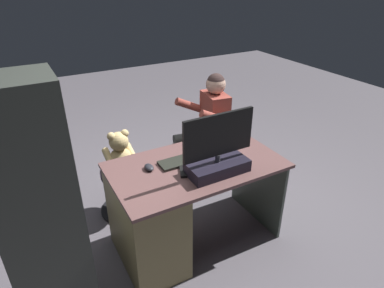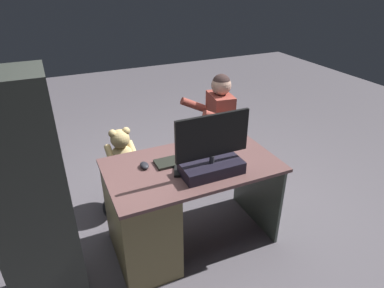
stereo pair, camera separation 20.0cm
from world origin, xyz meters
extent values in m
plane|color=#5B565D|center=(0.00, 0.00, 0.00)|extent=(10.00, 10.00, 0.00)
cube|color=brown|center=(0.00, 0.39, 0.71)|extent=(1.25, 0.72, 0.03)
cube|color=olive|center=(0.42, 0.39, 0.35)|extent=(0.40, 0.67, 0.70)
cube|color=#455046|center=(-0.60, 0.39, 0.35)|extent=(0.02, 0.65, 0.70)
cube|color=black|center=(-0.07, 0.56, 0.77)|extent=(0.43, 0.22, 0.09)
cylinder|color=#333338|center=(-0.07, 0.56, 0.84)|extent=(0.04, 0.04, 0.05)
cube|color=black|center=(-0.07, 0.56, 1.02)|extent=(0.53, 0.02, 0.30)
cube|color=#19598C|center=(-0.07, 0.54, 1.02)|extent=(0.49, 0.00, 0.27)
cube|color=black|center=(0.04, 0.32, 0.74)|extent=(0.42, 0.14, 0.02)
ellipsoid|color=#26262D|center=(0.33, 0.30, 0.74)|extent=(0.06, 0.10, 0.04)
cylinder|color=white|center=(-0.28, 0.22, 0.78)|extent=(0.08, 0.08, 0.11)
cube|color=black|center=(0.14, 0.44, 0.73)|extent=(0.10, 0.16, 0.02)
cylinder|color=black|center=(0.38, -0.25, 0.01)|extent=(0.46, 0.46, 0.03)
cylinder|color=gray|center=(0.38, -0.25, 0.20)|extent=(0.04, 0.04, 0.35)
cylinder|color=#413541|center=(0.38, -0.25, 0.41)|extent=(0.38, 0.38, 0.06)
ellipsoid|color=#DDBE7D|center=(0.38, -0.25, 0.54)|extent=(0.20, 0.17, 0.21)
sphere|color=#DDBE7D|center=(0.38, -0.25, 0.71)|extent=(0.16, 0.16, 0.16)
sphere|color=beige|center=(0.38, -0.32, 0.70)|extent=(0.06, 0.06, 0.06)
sphere|color=#DDBE7D|center=(0.32, -0.25, 0.77)|extent=(0.07, 0.07, 0.07)
sphere|color=#DDBE7D|center=(0.43, -0.25, 0.77)|extent=(0.07, 0.07, 0.07)
cylinder|color=#DDBE7D|center=(0.28, -0.29, 0.58)|extent=(0.06, 0.16, 0.10)
cylinder|color=#DDBE7D|center=(0.48, -0.29, 0.58)|extent=(0.06, 0.16, 0.10)
cylinder|color=#DDBE7D|center=(0.33, -0.37, 0.47)|extent=(0.07, 0.12, 0.07)
cylinder|color=#DDBE7D|center=(0.43, -0.37, 0.47)|extent=(0.07, 0.12, 0.07)
cylinder|color=black|center=(-0.67, -0.40, 0.01)|extent=(0.49, 0.49, 0.03)
cylinder|color=gray|center=(-0.67, -0.40, 0.20)|extent=(0.04, 0.04, 0.35)
cylinder|color=#2B5764|center=(-0.67, -0.40, 0.41)|extent=(0.39, 0.39, 0.06)
cube|color=#984237|center=(-0.67, -0.40, 0.67)|extent=(0.24, 0.34, 0.47)
sphere|color=tan|center=(-0.67, -0.40, 1.00)|extent=(0.19, 0.19, 0.19)
sphere|color=#392927|center=(-0.67, -0.40, 1.02)|extent=(0.18, 0.18, 0.18)
cylinder|color=#984237|center=(-0.56, -0.19, 0.74)|extent=(0.38, 0.13, 0.23)
cylinder|color=#984237|center=(-0.51, -0.58, 0.74)|extent=(0.38, 0.13, 0.23)
cylinder|color=#3A3B39|center=(-0.48, -0.28, 0.46)|extent=(0.42, 0.17, 0.11)
cylinder|color=#3A3B39|center=(-0.27, -0.26, 0.22)|extent=(0.10, 0.10, 0.44)
cylinder|color=#3A3B39|center=(-0.45, -0.46, 0.46)|extent=(0.42, 0.17, 0.11)
cylinder|color=#3A3B39|center=(-0.25, -0.43, 0.22)|extent=(0.10, 0.10, 0.44)
cube|color=#2E322D|center=(1.07, 0.47, 0.77)|extent=(0.44, 0.36, 1.55)
camera|label=1|loc=(1.04, 2.19, 1.99)|focal=31.16mm
camera|label=2|loc=(0.86, 2.28, 1.99)|focal=31.16mm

